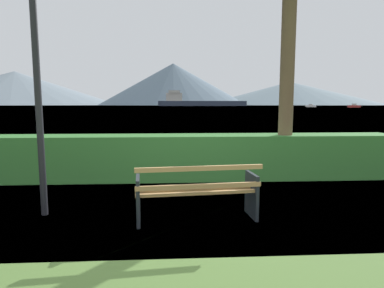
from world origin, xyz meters
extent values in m
plane|color=#567A38|center=(0.00, 0.00, 0.00)|extent=(1400.00, 1400.00, 0.00)
plane|color=#6B8EA3|center=(0.00, 308.74, 0.00)|extent=(620.00, 620.00, 0.00)
cube|color=tan|center=(0.02, -0.19, 0.45)|extent=(1.79, 0.24, 0.04)
cube|color=tan|center=(0.00, 0.00, 0.45)|extent=(1.79, 0.24, 0.04)
cube|color=tan|center=(-0.02, 0.19, 0.45)|extent=(1.79, 0.24, 0.04)
cube|color=tan|center=(0.03, -0.26, 0.57)|extent=(1.79, 0.22, 0.06)
cube|color=tan|center=(0.03, -0.31, 0.84)|extent=(1.79, 0.22, 0.06)
cube|color=#1E2328|center=(-0.85, -0.11, 0.34)|extent=(0.10, 0.51, 0.68)
cube|color=#1E2328|center=(0.85, 0.07, 0.34)|extent=(0.10, 0.51, 0.68)
cube|color=#387A33|center=(0.00, 2.69, 0.51)|extent=(9.61, 0.89, 1.01)
cylinder|color=brown|center=(2.24, 2.60, 2.51)|extent=(0.32, 0.32, 5.01)
cylinder|color=black|center=(-2.35, 0.32, 1.91)|extent=(0.10, 0.10, 3.81)
cube|color=#2D384C|center=(27.87, 312.41, 2.38)|extent=(85.46, 13.52, 4.75)
cube|color=silver|center=(0.55, 312.21, 8.55)|extent=(15.45, 11.71, 7.60)
cube|color=silver|center=(0.55, 312.21, 13.54)|extent=(10.85, 12.97, 2.38)
cube|color=#B2332D|center=(90.34, 153.78, 0.58)|extent=(6.14, 3.88, 1.16)
cube|color=silver|center=(90.34, 153.78, 1.58)|extent=(2.44, 1.95, 0.84)
cube|color=silver|center=(78.64, 178.09, 0.52)|extent=(5.17, 5.30, 1.03)
cube|color=beige|center=(78.64, 178.09, 1.38)|extent=(2.30, 2.33, 0.68)
cone|color=gray|center=(-285.53, 605.97, 30.21)|extent=(365.86, 365.86, 60.42)
cone|color=slate|center=(0.00, 556.35, 35.15)|extent=(252.00, 252.00, 70.31)
cone|color=slate|center=(214.20, 587.83, 21.21)|extent=(321.38, 321.38, 42.42)
camera|label=1|loc=(-0.33, -4.68, 1.72)|focal=30.28mm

